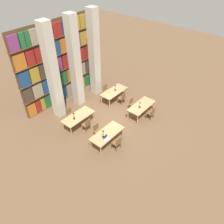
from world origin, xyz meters
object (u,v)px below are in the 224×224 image
chair_0 (117,143)px  chair_6 (122,98)px  chair_5 (70,114)px  chair_3 (133,104)px  laptop (106,138)px  chair_4 (87,124)px  chair_1 (97,130)px  chair_7 (106,90)px  reading_table_2 (78,117)px  pillar_right (94,54)px  reading_table_1 (142,106)px  pillar_center (75,63)px  desk_lamp_1 (140,104)px  desk_lamp_0 (103,133)px  chair_2 (151,113)px  reading_table_3 (114,92)px  desk_lamp_2 (74,115)px  desk_lamp_3 (115,87)px  pillar_left (53,74)px  reading_table_0 (107,134)px

chair_0 → chair_6: (3.50, 2.41, 0.00)m
chair_5 → chair_3: bearing=145.9°
laptop → chair_4: bearing=80.3°
chair_1 → chair_4: 0.85m
chair_1 → chair_7: (3.50, 2.41, 0.00)m
reading_table_2 → chair_3: bearing=-25.0°
pillar_right → reading_table_2: pillar_right is taller
chair_1 → reading_table_1: bearing=167.4°
reading_table_1 → chair_4: chair_4 is taller
pillar_center → desk_lamp_1: pillar_center is taller
chair_5 → desk_lamp_1: bearing=135.7°
chair_0 → chair_3: 3.71m
laptop → desk_lamp_1: size_ratio=0.77×
desk_lamp_0 → reading_table_2: 2.41m
reading_table_1 → chair_2: size_ratio=2.28×
pillar_right → chair_1: pillar_right is taller
desk_lamp_1 → chair_7: size_ratio=0.46×
chair_3 → reading_table_3: bearing=-93.3°
laptop → chair_7: 5.14m
reading_table_1 → desk_lamp_2: 4.39m
chair_4 → pillar_right: bearing=36.1°
reading_table_2 → reading_table_3: bearing=1.5°
chair_2 → desk_lamp_1: 0.93m
reading_table_1 → desk_lamp_2: (-3.70, 2.33, 0.39)m
chair_2 → chair_6: (0.09, 2.43, 0.00)m
desk_lamp_2 → desk_lamp_3: 3.98m
desk_lamp_1 → chair_5: (-3.15, 3.08, -0.51)m
pillar_center → laptop: pillar_center is taller
pillar_left → chair_7: bearing=-15.2°
desk_lamp_2 → pillar_right: bearing=25.6°
pillar_left → reading_table_2: (0.04, -1.79, -2.35)m
pillar_right → chair_7: (0.07, -0.96, -2.51)m
pillar_right → chair_1: size_ratio=6.71×
chair_0 → reading_table_2: chair_0 is taller
chair_0 → reading_table_3: size_ratio=0.44×
chair_1 → chair_6: 3.63m
chair_3 → chair_6: 0.96m
pillar_left → reading_table_3: bearing=-25.5°
chair_0 → chair_5: 3.79m
reading_table_2 → chair_5: bearing=91.5°
pillar_left → chair_2: bearing=-54.5°
chair_4 → chair_7: 3.86m
chair_5 → reading_table_3: 3.60m
reading_table_1 → laptop: bearing=-176.4°
chair_0 → reading_table_0: bearing=88.6°
reading_table_1 → desk_lamp_1: desk_lamp_1 is taller
pillar_center → desk_lamp_1: (1.44, -4.14, -2.00)m
pillar_right → desk_lamp_3: bearing=-82.9°
laptop → reading_table_2: bearing=82.6°
desk_lamp_0 → desk_lamp_2: bearing=89.9°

